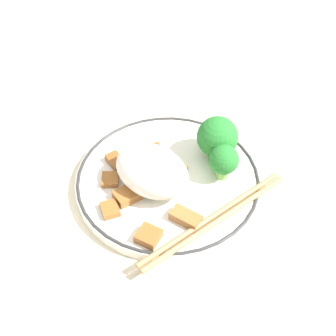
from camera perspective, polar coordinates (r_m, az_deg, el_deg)
ground_plane at (r=0.67m, az=-0.00°, el=-2.08°), size 3.00×3.00×0.00m
plate at (r=0.67m, az=-0.00°, el=-1.53°), size 0.26×0.26×0.02m
rice_mound at (r=0.63m, az=-1.97°, el=-0.33°), size 0.11×0.08×0.06m
broccoli_back_left at (r=0.65m, az=6.80°, el=0.91°), size 0.04×0.04×0.05m
broccoli_back_center at (r=0.67m, az=6.04°, el=3.76°), size 0.06×0.06×0.07m
meat_near_front at (r=0.61m, az=2.17°, el=-6.05°), size 0.04×0.02×0.01m
meat_near_left at (r=0.59m, az=-2.37°, el=-8.28°), size 0.03×0.03×0.01m
meat_near_right at (r=0.68m, az=-1.92°, el=1.69°), size 0.04×0.04×0.01m
meat_near_back at (r=0.66m, az=-7.07°, el=-1.41°), size 0.03×0.03×0.01m
meat_on_rice_edge at (r=0.67m, az=1.00°, el=-0.09°), size 0.03×0.03×0.01m
meat_mid_left at (r=0.62m, az=-7.09°, el=-5.02°), size 0.03×0.03×0.01m
meat_mid_right at (r=0.68m, az=-6.32°, el=0.78°), size 0.04×0.03×0.01m
meat_far_scatter at (r=0.63m, az=-5.07°, el=-3.35°), size 0.03×0.04×0.01m
chopsticks at (r=0.61m, az=5.69°, el=-6.23°), size 0.08×0.24×0.01m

